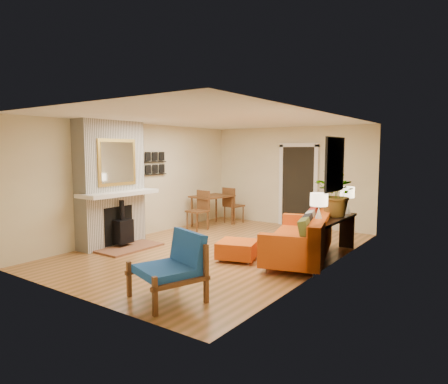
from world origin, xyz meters
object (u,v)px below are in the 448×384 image
Objects in this scene: ottoman at (238,249)px; blue_chair at (175,263)px; lamp_near at (319,205)px; houseplant at (337,194)px; dining_table at (214,202)px; sofa at (304,238)px; lamp_far at (347,197)px; console_table at (332,226)px.

ottoman is 2.13m from blue_chair.
houseplant is at bearing 90.61° from lamp_near.
sofa is at bearing -27.18° from dining_table.
lamp_far is (0.99, 4.05, 0.58)m from blue_chair.
houseplant is (-0.01, 0.25, 0.59)m from console_table.
ottoman is 2.19m from houseplant.
dining_table is 3.83m from console_table.
houseplant reaches higher than blue_chair.
blue_chair is 0.58× the size of dining_table.
dining_table is 1.01× the size of console_table.
console_table is at bearing 73.10° from blue_chair.
lamp_near is at bearing -90.00° from console_table.
ottoman is 3.34m from dining_table.
dining_table is at bearing 161.78° from console_table.
dining_table reaches higher than blue_chair.
lamp_far is (0.34, 1.28, 0.66)m from sofa.
lamp_far reaches higher than console_table.
console_table is at bearing 55.33° from sofa.
blue_chair is at bearing -103.78° from lamp_far.
houseplant is at bearing -14.59° from dining_table.
dining_table is 4.12m from lamp_near.
lamp_near is 0.61× the size of houseplant.
ottoman is at bearing -132.75° from houseplant.
sofa is at bearing 76.81° from blue_chair.
console_table is at bearing -87.74° from houseplant.
sofa is at bearing -105.03° from lamp_far.
blue_chair is (-0.65, -2.77, 0.08)m from sofa.
console_table is at bearing 90.00° from lamp_near.
lamp_near is 1.47m from lamp_far.
lamp_near reaches higher than dining_table.
ottoman is (-1.00, -0.69, -0.20)m from sofa.
sofa is 1.12m from houseplant.
houseplant is (0.33, 0.75, 0.77)m from sofa.
lamp_far is at bearing 76.22° from blue_chair.
blue_chair is at bearing -105.59° from houseplant.
ottoman is 0.95× the size of houseplant.
lamp_far is 0.61× the size of houseplant.
houseplant is at bearing 74.41° from blue_chair.
houseplant is at bearing 92.26° from console_table.
lamp_far is (0.00, 1.47, 0.00)m from lamp_near.
houseplant is (0.98, 3.52, 0.69)m from blue_chair.
console_table is 3.43× the size of lamp_far.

